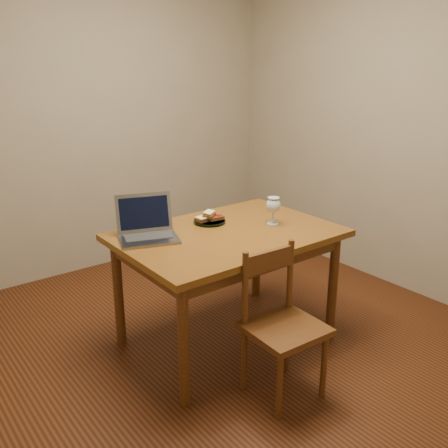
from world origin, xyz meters
TOP-DOWN VIEW (x-y plane):
  - floor at (0.00, 0.00)m, footprint 3.20×3.20m
  - back_wall at (0.00, 1.61)m, footprint 3.20×0.02m
  - right_wall at (1.61, 0.00)m, footprint 0.02×3.20m
  - table at (0.02, -0.06)m, footprint 1.30×0.90m
  - chair at (-0.08, -0.66)m, footprint 0.40×0.38m
  - plate at (0.03, 0.15)m, footprint 0.20×0.20m
  - sandwich_cheese at (-0.00, 0.15)m, footprint 0.11×0.07m
  - sandwich_tomato at (0.07, 0.14)m, footprint 0.11×0.07m
  - sandwich_top at (0.03, 0.15)m, footprint 0.11×0.11m
  - milk_glass at (0.34, -0.12)m, footprint 0.09×0.09m
  - laptop at (-0.41, 0.16)m, footprint 0.41×0.39m

SIDE VIEW (x-z plane):
  - floor at x=0.00m, z-range -0.02..0.00m
  - chair at x=-0.08m, z-range 0.24..0.65m
  - table at x=0.02m, z-range 0.28..1.02m
  - plate at x=0.03m, z-range 0.74..0.76m
  - sandwich_tomato at x=0.07m, z-range 0.76..0.79m
  - sandwich_cheese at x=0.00m, z-range 0.76..0.79m
  - sandwich_top at x=0.03m, z-range 0.78..0.81m
  - laptop at x=-0.41m, z-range 0.68..0.92m
  - milk_glass at x=0.34m, z-range 0.74..0.92m
  - back_wall at x=0.00m, z-range 0.00..2.60m
  - right_wall at x=1.61m, z-range 0.00..2.60m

